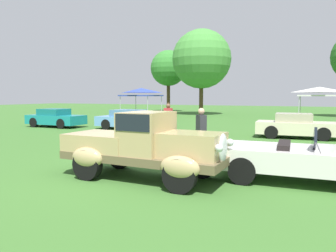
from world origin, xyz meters
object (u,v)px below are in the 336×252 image
spectator_near_truck (168,119)px  spectator_between_cars (201,131)px  canopy_tent_center_field (319,91)px  canopy_tent_left_field (141,92)px  feature_pickup_truck (145,145)px  neighbor_convertible (307,159)px  show_car_teal (55,118)px  show_car_cream (296,126)px  show_car_skyblue (130,120)px

spectator_near_truck → spectator_between_cars: bearing=-54.9°
spectator_near_truck → canopy_tent_center_field: (7.12, 10.07, 1.51)m
canopy_tent_left_field → canopy_tent_center_field: bearing=8.3°
feature_pickup_truck → canopy_tent_center_field: size_ratio=1.58×
neighbor_convertible → spectator_near_truck: 9.47m
neighbor_convertible → canopy_tent_left_field: (-12.80, 14.83, 1.84)m
canopy_tent_center_field → show_car_teal: bearing=-151.7°
spectator_near_truck → neighbor_convertible: bearing=-44.9°
neighbor_convertible → show_car_cream: size_ratio=1.13×
feature_pickup_truck → canopy_tent_center_field: bearing=77.0°
canopy_tent_left_field → show_car_skyblue: bearing=-67.1°
feature_pickup_truck → canopy_tent_left_field: 18.57m
canopy_tent_left_field → canopy_tent_center_field: 13.36m
canopy_tent_center_field → show_car_skyblue: bearing=-143.5°
spectator_between_cars → canopy_tent_left_field: bearing=126.2°
show_car_cream → canopy_tent_center_field: 8.30m
neighbor_convertible → spectator_between_cars: (-3.31, 1.84, 0.33)m
neighbor_convertible → show_car_skyblue: (-10.27, 8.83, 0.02)m
show_car_skyblue → canopy_tent_center_field: size_ratio=1.58×
show_car_teal → canopy_tent_center_field: 18.34m
show_car_teal → spectator_between_cars: 13.85m
show_car_skyblue → show_car_cream: size_ratio=1.11×
feature_pickup_truck → show_car_teal: feature_pickup_truck is taller
feature_pickup_truck → neighbor_convertible: 3.98m
neighbor_convertible → show_car_skyblue: neighbor_convertible is taller
show_car_cream → canopy_tent_center_field: (1.07, 8.03, 1.82)m
canopy_tent_center_field → spectator_near_truck: bearing=-125.3°
feature_pickup_truck → spectator_near_truck: bearing=110.3°
show_car_cream → canopy_tent_left_field: size_ratio=1.42×
show_car_teal → show_car_cream: same height
feature_pickup_truck → show_car_skyblue: feature_pickup_truck is taller
show_car_cream → spectator_near_truck: spectator_near_truck is taller
spectator_near_truck → canopy_tent_center_field: bearing=54.7°
show_car_skyblue → spectator_near_truck: 4.19m
show_car_skyblue → spectator_between_cars: spectator_between_cars is taller
neighbor_convertible → canopy_tent_left_field: bearing=130.8°
canopy_tent_left_field → spectator_near_truck: bearing=-53.2°
spectator_near_truck → show_car_teal: bearing=171.0°
show_car_cream → feature_pickup_truck: bearing=-107.2°
show_car_skyblue → canopy_tent_left_field: canopy_tent_left_field is taller
spectator_between_cars → show_car_teal: bearing=153.1°
show_car_skyblue → show_car_cream: (9.62, -0.12, -0.00)m
canopy_tent_left_field → canopy_tent_center_field: size_ratio=1.01×
feature_pickup_truck → spectator_between_cars: feature_pickup_truck is taller
canopy_tent_left_field → neighbor_convertible: bearing=-49.2°
canopy_tent_center_field → feature_pickup_truck: bearing=-103.0°
feature_pickup_truck → show_car_teal: bearing=141.7°
show_car_cream → canopy_tent_left_field: 13.72m
feature_pickup_truck → spectator_near_truck: (-2.95, 7.99, 0.05)m
show_car_cream → spectator_between_cars: (-2.65, -6.88, 0.32)m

